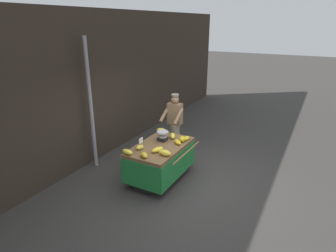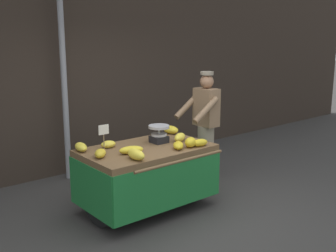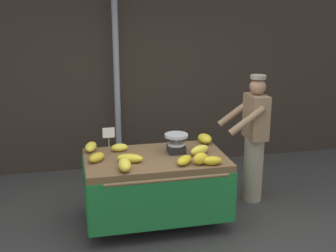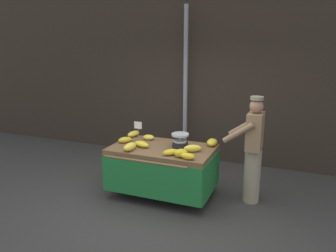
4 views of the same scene
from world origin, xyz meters
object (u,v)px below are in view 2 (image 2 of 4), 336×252
banana_cart (147,165)px  banana_bunch_4 (171,130)px  weighing_scale (159,134)px  banana_bunch_3 (200,143)px  banana_bunch_5 (100,153)px  banana_bunch_0 (81,147)px  banana_bunch_7 (131,150)px  banana_bunch_6 (190,142)px  vendor_person (205,126)px  banana_bunch_2 (180,137)px  banana_bunch_8 (178,145)px  price_sign (104,132)px  banana_bunch_9 (136,154)px  street_pole (64,78)px  banana_bunch_1 (108,144)px

banana_cart → banana_bunch_4: banana_bunch_4 is taller
weighing_scale → banana_bunch_3: size_ratio=1.26×
banana_cart → banana_bunch_5: (-0.68, -0.01, 0.28)m
banana_bunch_0 → banana_bunch_7: size_ratio=0.96×
banana_bunch_3 → banana_bunch_6: (-0.12, 0.05, 0.02)m
banana_bunch_0 → banana_bunch_6: 1.38m
banana_bunch_0 → vendor_person: 2.12m
banana_cart → banana_bunch_2: 0.60m
banana_bunch_0 → banana_bunch_8: (1.00, -0.70, -0.00)m
price_sign → banana_bunch_2: price_sign is taller
banana_bunch_0 → banana_bunch_9: banana_bunch_9 is taller
banana_bunch_7 → vendor_person: vendor_person is taller
weighing_scale → banana_bunch_0: bearing=163.4°
banana_bunch_4 → banana_bunch_3: bearing=-101.4°
banana_bunch_4 → vendor_person: bearing=-3.0°
street_pole → banana_bunch_2: (0.76, -1.83, -0.71)m
banana_bunch_5 → banana_bunch_7: (0.37, -0.11, -0.00)m
street_pole → vendor_person: 2.30m
street_pole → banana_bunch_6: 2.35m
weighing_scale → banana_bunch_7: weighing_scale is taller
banana_bunch_0 → vendor_person: size_ratio=0.17×
banana_bunch_3 → banana_bunch_6: 0.13m
banana_bunch_7 → banana_bunch_9: size_ratio=1.01×
banana_bunch_8 → banana_bunch_6: bearing=-11.4°
price_sign → vendor_person: 1.93m
banana_bunch_1 → banana_bunch_2: size_ratio=0.72×
vendor_person → banana_bunch_9: bearing=-158.9°
banana_bunch_7 → banana_bunch_8: (0.59, -0.19, -0.00)m
banana_bunch_3 → banana_bunch_5: 1.31m
banana_bunch_1 → banana_cart: bearing=-37.5°
street_pole → banana_cart: size_ratio=1.93×
banana_bunch_2 → vendor_person: size_ratio=0.16×
banana_bunch_1 → banana_bunch_5: banana_bunch_5 is taller
banana_cart → banana_bunch_0: (-0.73, 0.38, 0.28)m
banana_bunch_5 → banana_bunch_9: 0.44m
banana_bunch_1 → banana_bunch_8: size_ratio=0.77×
price_sign → banana_bunch_6: 1.11m
banana_bunch_8 → banana_bunch_1: bearing=137.1°
street_pole → banana_bunch_9: 2.26m
banana_bunch_7 → banana_bunch_0: bearing=129.2°
weighing_scale → banana_bunch_7: size_ratio=0.94×
weighing_scale → banana_bunch_1: 0.70m
banana_bunch_6 → banana_bunch_2: bearing=74.8°
banana_bunch_1 → vendor_person: size_ratio=0.12×
banana_bunch_0 → banana_bunch_1: (0.34, -0.09, -0.00)m
banana_bunch_1 → banana_bunch_5: 0.43m
banana_bunch_8 → vendor_person: (1.12, 0.66, -0.02)m
banana_cart → banana_bunch_9: banana_bunch_9 is taller
banana_bunch_4 → vendor_person: (0.67, -0.03, -0.04)m
banana_cart → banana_bunch_7: bearing=-159.4°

